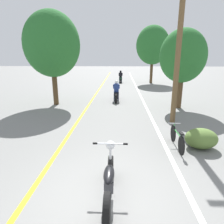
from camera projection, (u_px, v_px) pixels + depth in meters
The scene contains 12 objects.
ground_plane at pixel (102, 200), 4.46m from camera, with size 120.00×120.00×0.00m, color slate.
lane_stripe_center at pixel (95, 96), 16.12m from camera, with size 0.14×48.00×0.01m, color yellow.
lane_stripe_edge at pixel (141, 96), 15.96m from camera, with size 0.14×48.00×0.01m, color white.
utility_pole at pixel (179, 45), 8.76m from camera, with size 1.10×0.24×6.91m.
roadside_tree_right_near at pixel (183, 56), 11.57m from camera, with size 2.68×2.41×4.65m.
roadside_tree_right_far at pixel (153, 45), 22.65m from camera, with size 3.75×3.37×6.45m.
roadside_tree_left at pixel (52, 45), 12.25m from camera, with size 3.47×3.12×5.78m.
roadside_bush at pixel (201, 138), 6.89m from camera, with size 1.10×0.88×0.70m.
motorcycle_foreground at pixel (109, 180), 4.43m from camera, with size 0.83×2.07×1.12m.
motorcycle_rider_lead at pixel (116, 93), 14.19m from camera, with size 0.50×2.17×1.45m.
motorcycle_rider_far at pixel (121, 78), 24.04m from camera, with size 0.50×2.04×1.44m.
bicycle_parked at pixel (177, 138), 6.91m from camera, with size 0.44×1.69×0.74m.
Camera 1 is at (0.40, -3.75, 3.09)m, focal length 32.00 mm.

